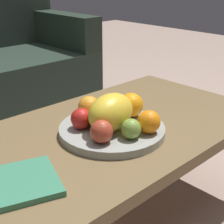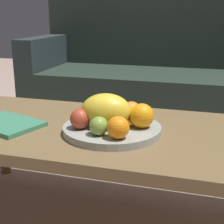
{
  "view_description": "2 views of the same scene",
  "coord_description": "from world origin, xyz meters",
  "px_view_note": "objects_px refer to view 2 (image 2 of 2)",
  "views": [
    {
      "loc": [
        -0.62,
        -0.75,
        0.89
      ],
      "look_at": [
        0.06,
        -0.04,
        0.47
      ],
      "focal_mm": 54.26,
      "sensor_mm": 36.0,
      "label": 1
    },
    {
      "loc": [
        0.37,
        -1.11,
        0.81
      ],
      "look_at": [
        0.06,
        -0.04,
        0.47
      ],
      "focal_mm": 54.59,
      "sensor_mm": 36.0,
      "label": 2
    }
  ],
  "objects_px": {
    "melon_large_front": "(106,110)",
    "orange_left": "(142,116)",
    "apple_front": "(80,119)",
    "orange_front": "(131,111)",
    "orange_back": "(118,127)",
    "coffee_table": "(100,138)",
    "apple_right": "(95,110)",
    "banana_bunch": "(114,116)",
    "magazine": "(7,124)",
    "couch": "(151,83)",
    "orange_right": "(118,107)",
    "apple_left": "(99,126)",
    "fruit_bowl": "(112,129)"
  },
  "relations": [
    {
      "from": "orange_right",
      "to": "apple_right",
      "type": "bearing_deg",
      "value": -146.57
    },
    {
      "from": "couch",
      "to": "melon_large_front",
      "type": "distance_m",
      "value": 1.32
    },
    {
      "from": "coffee_table",
      "to": "couch",
      "type": "distance_m",
      "value": 1.25
    },
    {
      "from": "orange_right",
      "to": "apple_right",
      "type": "distance_m",
      "value": 0.09
    },
    {
      "from": "orange_front",
      "to": "magazine",
      "type": "xyz_separation_m",
      "value": [
        -0.45,
        -0.11,
        -0.05
      ]
    },
    {
      "from": "melon_large_front",
      "to": "orange_left",
      "type": "height_order",
      "value": "melon_large_front"
    },
    {
      "from": "apple_front",
      "to": "orange_front",
      "type": "bearing_deg",
      "value": 40.85
    },
    {
      "from": "orange_back",
      "to": "magazine",
      "type": "distance_m",
      "value": 0.45
    },
    {
      "from": "orange_back",
      "to": "apple_front",
      "type": "relative_size",
      "value": 1.05
    },
    {
      "from": "orange_back",
      "to": "banana_bunch",
      "type": "xyz_separation_m",
      "value": [
        -0.05,
        0.14,
        -0.01
      ]
    },
    {
      "from": "orange_right",
      "to": "banana_bunch",
      "type": "distance_m",
      "value": 0.08
    },
    {
      "from": "melon_large_front",
      "to": "banana_bunch",
      "type": "xyz_separation_m",
      "value": [
        0.02,
        0.04,
        -0.03
      ]
    },
    {
      "from": "apple_front",
      "to": "apple_right",
      "type": "distance_m",
      "value": 0.12
    },
    {
      "from": "apple_right",
      "to": "melon_large_front",
      "type": "bearing_deg",
      "value": -48.28
    },
    {
      "from": "orange_front",
      "to": "apple_front",
      "type": "height_order",
      "value": "orange_front"
    },
    {
      "from": "apple_right",
      "to": "orange_left",
      "type": "bearing_deg",
      "value": -13.65
    },
    {
      "from": "coffee_table",
      "to": "orange_back",
      "type": "distance_m",
      "value": 0.21
    },
    {
      "from": "fruit_bowl",
      "to": "banana_bunch",
      "type": "bearing_deg",
      "value": 91.2
    },
    {
      "from": "orange_back",
      "to": "coffee_table",
      "type": "bearing_deg",
      "value": 126.96
    },
    {
      "from": "orange_left",
      "to": "orange_right",
      "type": "xyz_separation_m",
      "value": [
        -0.11,
        0.09,
        -0.0
      ]
    },
    {
      "from": "couch",
      "to": "apple_right",
      "type": "relative_size",
      "value": 25.48
    },
    {
      "from": "coffee_table",
      "to": "orange_right",
      "type": "relative_size",
      "value": 17.06
    },
    {
      "from": "fruit_bowl",
      "to": "apple_front",
      "type": "distance_m",
      "value": 0.12
    },
    {
      "from": "apple_right",
      "to": "coffee_table",
      "type": "bearing_deg",
      "value": -43.6
    },
    {
      "from": "orange_front",
      "to": "apple_left",
      "type": "height_order",
      "value": "orange_front"
    },
    {
      "from": "couch",
      "to": "fruit_bowl",
      "type": "relative_size",
      "value": 4.97
    },
    {
      "from": "apple_right",
      "to": "apple_left",
      "type": "bearing_deg",
      "value": -67.48
    },
    {
      "from": "melon_large_front",
      "to": "orange_front",
      "type": "height_order",
      "value": "melon_large_front"
    },
    {
      "from": "coffee_table",
      "to": "orange_back",
      "type": "bearing_deg",
      "value": -53.04
    },
    {
      "from": "fruit_bowl",
      "to": "orange_back",
      "type": "relative_size",
      "value": 4.76
    },
    {
      "from": "fruit_bowl",
      "to": "apple_right",
      "type": "bearing_deg",
      "value": 144.49
    },
    {
      "from": "apple_left",
      "to": "banana_bunch",
      "type": "height_order",
      "value": "same"
    },
    {
      "from": "apple_front",
      "to": "apple_right",
      "type": "xyz_separation_m",
      "value": [
        0.02,
        0.11,
        -0.0
      ]
    },
    {
      "from": "orange_right",
      "to": "apple_left",
      "type": "height_order",
      "value": "orange_right"
    },
    {
      "from": "fruit_bowl",
      "to": "orange_back",
      "type": "bearing_deg",
      "value": -64.75
    },
    {
      "from": "orange_left",
      "to": "magazine",
      "type": "distance_m",
      "value": 0.5
    },
    {
      "from": "coffee_table",
      "to": "apple_front",
      "type": "bearing_deg",
      "value": -112.29
    },
    {
      "from": "orange_right",
      "to": "magazine",
      "type": "relative_size",
      "value": 0.3
    },
    {
      "from": "coffee_table",
      "to": "apple_left",
      "type": "distance_m",
      "value": 0.17
    },
    {
      "from": "apple_right",
      "to": "magazine",
      "type": "bearing_deg",
      "value": -162.64
    },
    {
      "from": "couch",
      "to": "apple_right",
      "type": "height_order",
      "value": "couch"
    },
    {
      "from": "orange_left",
      "to": "apple_right",
      "type": "bearing_deg",
      "value": 166.35
    },
    {
      "from": "orange_left",
      "to": "apple_left",
      "type": "distance_m",
      "value": 0.16
    },
    {
      "from": "orange_front",
      "to": "apple_right",
      "type": "height_order",
      "value": "orange_front"
    },
    {
      "from": "couch",
      "to": "fruit_bowl",
      "type": "height_order",
      "value": "couch"
    },
    {
      "from": "couch",
      "to": "magazine",
      "type": "height_order",
      "value": "couch"
    },
    {
      "from": "couch",
      "to": "banana_bunch",
      "type": "bearing_deg",
      "value": -85.98
    },
    {
      "from": "orange_front",
      "to": "banana_bunch",
      "type": "height_order",
      "value": "orange_front"
    },
    {
      "from": "apple_right",
      "to": "banana_bunch",
      "type": "height_order",
      "value": "apple_right"
    },
    {
      "from": "magazine",
      "to": "banana_bunch",
      "type": "bearing_deg",
      "value": 29.03
    }
  ]
}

